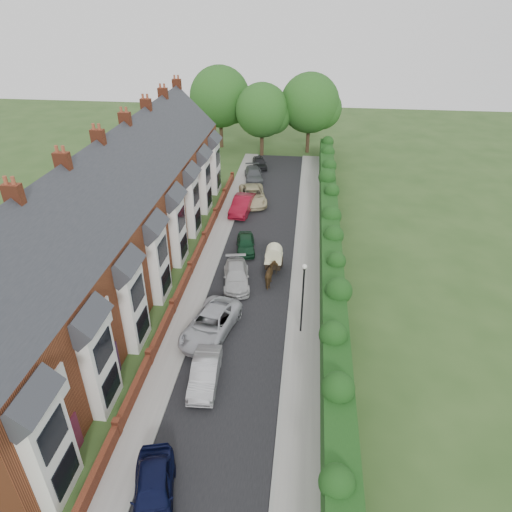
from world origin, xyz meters
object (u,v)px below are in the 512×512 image
(car_navy, at_px, (153,492))
(car_white, at_px, (236,276))
(car_grey, at_px, (254,175))
(car_silver_b, at_px, (211,324))
(car_beige, at_px, (253,195))
(car_silver_a, at_px, (205,373))
(horse, at_px, (271,275))
(car_green, at_px, (246,244))
(horse_cart, at_px, (274,256))
(car_red, at_px, (242,205))
(car_black, at_px, (260,163))
(lamppost, at_px, (303,290))

(car_navy, distance_m, car_white, 17.24)
(car_white, xyz_separation_m, car_grey, (-1.35, 21.55, 0.02))
(car_silver_b, relative_size, car_beige, 0.99)
(car_grey, bearing_deg, car_silver_a, -98.97)
(car_navy, xyz_separation_m, car_silver_a, (0.69, 7.17, -0.06))
(car_navy, distance_m, car_grey, 38.77)
(car_silver_b, xyz_separation_m, horse, (3.35, 6.06, 0.06))
(car_green, bearing_deg, car_beige, 84.95)
(horse_cart, bearing_deg, car_red, 110.95)
(car_silver_b, xyz_separation_m, car_green, (0.74, 10.99, -0.13))
(car_silver_a, xyz_separation_m, car_beige, (-0.47, 25.31, 0.08))
(car_silver_b, bearing_deg, car_black, 103.05)
(lamppost, distance_m, car_white, 7.59)
(car_navy, height_order, car_beige, car_beige)
(car_green, height_order, car_grey, car_grey)
(car_silver_a, xyz_separation_m, car_grey, (-1.16, 31.60, 0.00))
(car_beige, height_order, car_black, car_beige)
(car_silver_a, height_order, horse_cart, horse_cart)
(car_silver_b, height_order, car_grey, car_silver_b)
(lamppost, distance_m, car_navy, 13.73)
(car_navy, xyz_separation_m, car_green, (0.88, 22.32, -0.11))
(car_silver_a, bearing_deg, car_black, 88.22)
(car_grey, bearing_deg, car_white, -97.48)
(car_beige, relative_size, horse, 2.85)
(car_black, bearing_deg, car_green, -100.92)
(car_silver_b, xyz_separation_m, car_beige, (0.07, 21.15, 0.01))
(car_silver_a, distance_m, car_black, 35.99)
(car_red, bearing_deg, horse_cart, -63.25)
(car_navy, height_order, car_grey, car_navy)
(horse_cart, bearing_deg, car_beige, 104.19)
(car_beige, distance_m, horse_cart, 13.39)
(car_navy, height_order, car_green, car_navy)
(car_red, bearing_deg, car_navy, -83.25)
(car_beige, bearing_deg, car_white, -100.03)
(car_beige, xyz_separation_m, car_grey, (-0.68, 6.29, -0.08))
(car_beige, bearing_deg, car_black, 79.96)
(car_red, bearing_deg, car_white, -77.99)
(car_green, distance_m, car_beige, 10.18)
(car_navy, bearing_deg, car_red, 76.65)
(car_red, xyz_separation_m, car_grey, (0.03, 8.83, -0.11))
(car_white, height_order, car_black, car_white)
(car_red, bearing_deg, car_silver_b, -82.21)
(car_silver_a, xyz_separation_m, car_white, (0.19, 10.05, -0.02))
(car_silver_a, height_order, car_grey, car_grey)
(car_navy, xyz_separation_m, car_white, (0.88, 17.22, -0.08))
(lamppost, xyz_separation_m, car_beige, (-5.67, 20.34, -2.52))
(car_black, bearing_deg, horse, -95.76)
(car_navy, distance_m, horse, 17.74)
(car_green, xyz_separation_m, car_black, (-1.13, 20.82, 0.01))
(car_white, distance_m, horse, 2.62)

